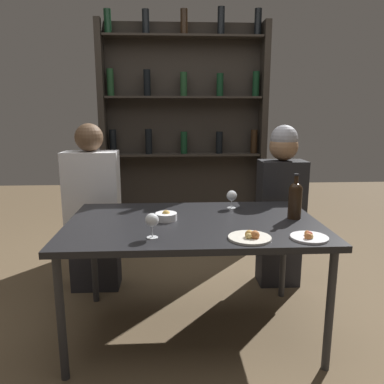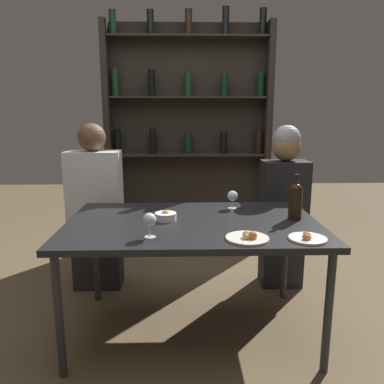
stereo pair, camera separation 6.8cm
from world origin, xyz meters
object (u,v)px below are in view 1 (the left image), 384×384
Objects in this scene: wine_glass_1 at (232,196)px; seated_person_left at (93,213)px; wine_glass_0 at (152,221)px; food_plate_0 at (250,237)px; seated_person_right at (281,206)px; snack_bowl at (166,216)px; food_plate_1 at (309,237)px; wine_bottle at (295,199)px.

wine_glass_1 is 0.10× the size of seated_person_left.
wine_glass_0 reaches higher than wine_glass_1.
wine_glass_1 is 0.64m from food_plate_0.
seated_person_left reaches higher than seated_person_right.
seated_person_right is at bearing 34.88° from snack_bowl.
seated_person_right is (0.15, 1.00, -0.09)m from food_plate_1.
snack_bowl is (-0.75, 0.38, 0.01)m from food_plate_1.
wine_bottle is 1.43× the size of food_plate_1.
food_plate_1 is 1.49× the size of snack_bowl.
wine_glass_0 is 0.68× the size of food_plate_1.
snack_bowl is (-0.44, -0.27, -0.06)m from wine_glass_1.
wine_bottle is at bearing 83.17° from food_plate_1.
seated_person_left is at bearing 180.00° from seated_person_right.
seated_person_right is at bearing 80.76° from wine_bottle.
wine_glass_1 is 0.94× the size of snack_bowl.
snack_bowl reaches higher than food_plate_0.
seated_person_left reaches higher than wine_glass_0.
wine_bottle reaches higher than wine_glass_0.
wine_glass_0 is 0.59× the size of food_plate_0.
wine_glass_0 is at bearing 175.82° from food_plate_1.
wine_bottle is 1.52m from seated_person_left.
wine_glass_0 is 1.07× the size of wine_glass_1.
wine_glass_0 reaches higher than food_plate_0.
wine_glass_1 is 0.72m from food_plate_1.
seated_person_left reaches higher than snack_bowl.
food_plate_0 is at bearing -44.49° from seated_person_left.
wine_glass_0 reaches higher than snack_bowl.
wine_glass_0 is at bearing -135.54° from seated_person_right.
seated_person_right is (0.45, 0.99, -0.09)m from food_plate_0.
food_plate_0 is 0.31m from food_plate_1.
food_plate_1 is 0.15× the size of seated_person_right.
wine_bottle reaches higher than wine_glass_1.
wine_glass_1 is 0.63× the size of food_plate_1.
snack_bowl is (-0.44, 0.37, 0.01)m from food_plate_0.
food_plate_1 is 1.02m from seated_person_right.
seated_person_right reaches higher than wine_glass_0.
wine_glass_1 is 1.09m from seated_person_left.
wine_glass_0 is at bearing -62.01° from seated_person_left.
wine_bottle is 0.22× the size of seated_person_right.
food_plate_0 is 1.71× the size of snack_bowl.
wine_bottle is 2.13× the size of snack_bowl.
wine_bottle is at bearing 46.42° from food_plate_0.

